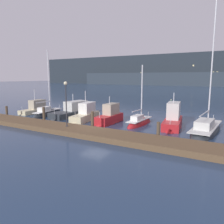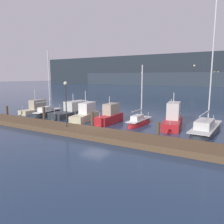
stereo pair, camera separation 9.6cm
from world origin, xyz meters
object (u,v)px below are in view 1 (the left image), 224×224
at_px(motorboat_berth_1, 35,111).
at_px(sailboat_berth_6, 139,123).
at_px(sailboat_berth_2, 48,115).
at_px(motorboat_berth_4, 86,117).
at_px(motorboat_berth_7, 173,122).
at_px(motorboat_berth_3, 73,113).
at_px(sailboat_berth_8, 206,130).
at_px(dock_lamppost, 66,97).
at_px(motorboat_berth_5, 109,119).
at_px(channel_buoy, 171,107).

relative_size(motorboat_berth_1, sailboat_berth_6, 0.71).
height_order(sailboat_berth_2, motorboat_berth_4, sailboat_berth_2).
distance_m(sailboat_berth_2, motorboat_berth_7, 15.93).
height_order(motorboat_berth_4, sailboat_berth_6, sailboat_berth_6).
height_order(motorboat_berth_3, motorboat_berth_7, motorboat_berth_7).
distance_m(motorboat_berth_1, sailboat_berth_8, 22.11).
height_order(motorboat_berth_1, dock_lamppost, dock_lamppost).
bearing_deg(sailboat_berth_8, dock_lamppost, -151.85).
bearing_deg(motorboat_berth_3, sailboat_berth_8, -1.57).
relative_size(motorboat_berth_1, motorboat_berth_3, 0.69).
height_order(sailboat_berth_2, sailboat_berth_6, sailboat_berth_2).
relative_size(motorboat_berth_1, motorboat_berth_5, 1.06).
bearing_deg(motorboat_berth_3, channel_buoy, 48.04).
bearing_deg(sailboat_berth_6, channel_buoy, 88.31).
distance_m(sailboat_berth_6, channel_buoy, 11.30).
relative_size(sailboat_berth_2, motorboat_berth_5, 1.99).
height_order(motorboat_berth_1, motorboat_berth_7, motorboat_berth_7).
bearing_deg(motorboat_berth_5, sailboat_berth_8, 5.08).
height_order(sailboat_berth_8, channel_buoy, sailboat_berth_8).
distance_m(motorboat_berth_1, motorboat_berth_5, 12.38).
xyz_separation_m(sailboat_berth_8, channel_buoy, (-6.20, 11.25, 0.46)).
bearing_deg(motorboat_berth_5, sailboat_berth_2, -179.77).
distance_m(motorboat_berth_4, dock_lamppost, 6.03).
height_order(motorboat_berth_1, motorboat_berth_3, motorboat_berth_1).
bearing_deg(sailboat_berth_2, channel_buoy, 43.38).
relative_size(motorboat_berth_7, sailboat_berth_8, 0.47).
bearing_deg(motorboat_berth_3, motorboat_berth_5, -11.89).
bearing_deg(sailboat_berth_8, channel_buoy, 118.87).
distance_m(sailboat_berth_8, dock_lamppost, 13.17).
bearing_deg(dock_lamppost, sailboat_berth_6, 51.61).
xyz_separation_m(motorboat_berth_1, motorboat_berth_5, (12.37, -0.59, 0.11)).
bearing_deg(motorboat_berth_3, dock_lamppost, -54.46).
bearing_deg(motorboat_berth_1, motorboat_berth_3, 6.54).
relative_size(motorboat_berth_4, dock_lamppost, 1.38).
distance_m(sailboat_berth_2, dock_lamppost, 9.81).
distance_m(motorboat_berth_3, dock_lamppost, 8.46).
height_order(sailboat_berth_6, dock_lamppost, sailboat_berth_6).
relative_size(sailboat_berth_6, channel_buoy, 4.06).
relative_size(sailboat_berth_8, channel_buoy, 7.69).
xyz_separation_m(motorboat_berth_1, dock_lamppost, (10.82, -5.77, 2.89)).
xyz_separation_m(motorboat_berth_4, sailboat_berth_8, (12.90, 0.95, -0.25)).
relative_size(motorboat_berth_1, motorboat_berth_4, 0.86).
xyz_separation_m(motorboat_berth_4, motorboat_berth_7, (9.68, 1.64, 0.08)).
xyz_separation_m(motorboat_berth_3, motorboat_berth_4, (3.02, -1.39, 0.06)).
relative_size(sailboat_berth_6, sailboat_berth_8, 0.53).
relative_size(motorboat_berth_1, sailboat_berth_8, 0.38).
bearing_deg(motorboat_berth_4, motorboat_berth_5, 1.58).
xyz_separation_m(motorboat_berth_4, motorboat_berth_5, (3.16, 0.09, 0.03)).
bearing_deg(motorboat_berth_7, dock_lamppost, -140.22).
distance_m(motorboat_berth_3, motorboat_berth_7, 12.71).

